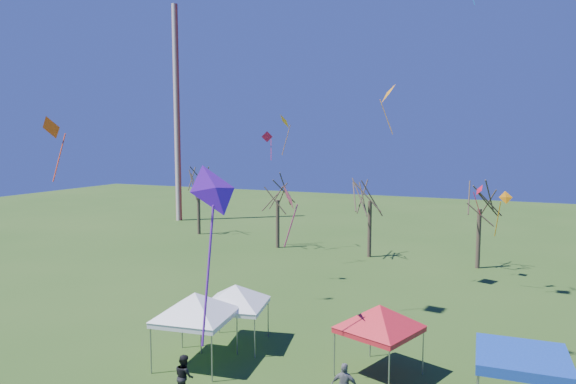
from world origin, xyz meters
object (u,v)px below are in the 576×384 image
object	(u,v)px
person_dark	(184,376)
tree_0	(198,170)
tree_2	(370,181)
tent_white_west	(195,297)
tree_1	(278,183)
tree_3	(480,188)
tent_blue	(522,359)
tent_white_mid	(235,289)
radio_mast	(177,114)
tent_red	(380,310)

from	to	relation	value
person_dark	tree_0	bearing A→B (deg)	-23.72
tree_2	tent_white_west	xyz separation A→B (m)	(-1.74, -22.70, -3.35)
tree_1	tree_3	xyz separation A→B (m)	(16.80, -0.60, 0.29)
tent_blue	tree_0	bearing A→B (deg)	139.79
tree_1	tent_white_west	size ratio (longest dim) A/B	1.84
tree_0	tree_2	xyz separation A→B (m)	(18.48, -3.01, -0.20)
tree_3	tent_blue	size ratio (longest dim) A/B	2.52
tree_0	tent_white_mid	bearing A→B (deg)	-53.28
person_dark	tree_1	bearing A→B (deg)	-38.98
radio_mast	tent_white_mid	world-z (taller)	radio_mast
radio_mast	tree_0	bearing A→B (deg)	-42.77
person_dark	tent_blue	bearing A→B (deg)	-129.77
tree_1	tent_blue	distance (m)	29.73
tree_2	tent_white_mid	size ratio (longest dim) A/B	2.20
tree_1	tent_white_mid	distance (m)	21.94
radio_mast	tree_1	distance (m)	20.72
tree_0	radio_mast	bearing A→B (deg)	137.23
radio_mast	tree_3	xyz separation A→B (m)	(34.03, -9.96, -6.42)
tree_0	tree_2	size ratio (longest dim) A/B	1.03
tent_white_west	tent_blue	size ratio (longest dim) A/B	1.30
tree_3	tent_blue	xyz separation A→B (m)	(2.63, -21.61, -3.91)
tree_3	tent_blue	bearing A→B (deg)	-83.06
radio_mast	tent_white_mid	xyz separation A→B (m)	(24.47, -29.83, -9.79)
tree_0	tent_blue	bearing A→B (deg)	-40.21
tent_white_mid	tent_blue	distance (m)	12.33
radio_mast	tree_0	xyz separation A→B (m)	(7.15, -6.62, -6.01)
tree_3	person_dark	bearing A→B (deg)	-109.61
tent_white_mid	person_dark	xyz separation A→B (m)	(0.66, -5.11, -1.88)
radio_mast	tent_red	xyz separation A→B (m)	(31.39, -30.25, -9.72)
tent_white_mid	tent_red	xyz separation A→B (m)	(6.92, -0.42, 0.07)
radio_mast	tree_1	xyz separation A→B (m)	(17.23, -9.35, -6.71)
tree_2	person_dark	distance (m)	25.91
radio_mast	tree_1	world-z (taller)	radio_mast
tent_white_west	tree_2	bearing A→B (deg)	85.62
tree_0	tent_red	xyz separation A→B (m)	(24.23, -23.64, -3.70)
tent_white_mid	tent_blue	world-z (taller)	tent_white_mid
tent_blue	tent_white_mid	bearing A→B (deg)	171.93
tree_0	tree_3	size ratio (longest dim) A/B	1.07
tree_0	tent_white_west	distance (m)	30.88
person_dark	tent_white_west	bearing A→B (deg)	-30.96
tree_1	tent_red	bearing A→B (deg)	-55.90
tree_0	tent_white_west	world-z (taller)	tree_0
tree_0	tent_white_mid	distance (m)	29.21
tree_0	person_dark	bearing A→B (deg)	-57.60
tree_3	radio_mast	bearing A→B (deg)	163.69
tree_1	tent_red	xyz separation A→B (m)	(14.15, -20.90, -3.01)
tree_0	tent_white_mid	world-z (taller)	tree_0
tent_white_west	person_dark	world-z (taller)	tent_white_west
tree_1	tree_3	size ratio (longest dim) A/B	0.95
tent_white_west	tree_3	bearing A→B (deg)	65.61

